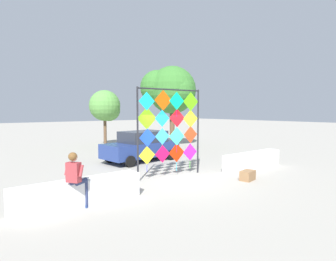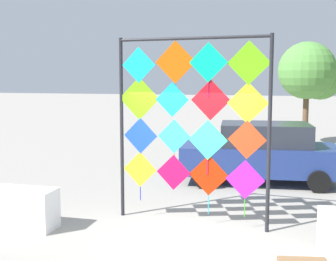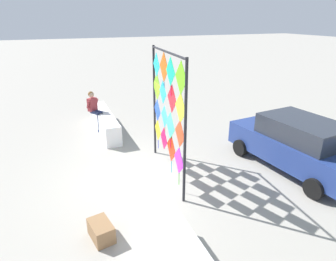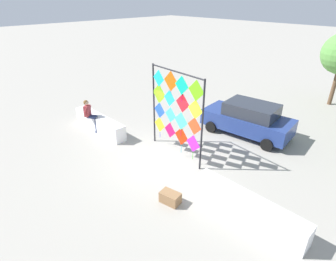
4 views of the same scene
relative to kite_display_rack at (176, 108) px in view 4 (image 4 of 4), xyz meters
name	(u,v)px [view 4 (image 4 of 4)]	position (x,y,z in m)	size (l,w,h in m)	color
ground	(162,160)	(-0.05, -0.72, -2.07)	(120.00, 120.00, 0.00)	#9E998E
plaza_ledge_left	(100,123)	(-4.13, -1.07, -1.69)	(3.60, 0.56, 0.75)	white
plaza_ledge_right	(247,207)	(4.03, -1.07, -1.69)	(3.60, 0.56, 0.75)	white
kite_display_rack	(176,108)	(0.00, 0.00, 0.00)	(2.94, 0.32, 3.54)	#232328
seated_vendor	(90,113)	(-4.33, -1.41, -1.12)	(0.77, 0.69, 1.59)	navy
parked_car	(248,119)	(1.09, 3.73, -1.27)	(4.23, 2.30, 1.58)	navy
cardboard_box_large	(170,198)	(1.99, -2.26, -1.88)	(0.64, 0.40, 0.37)	olive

